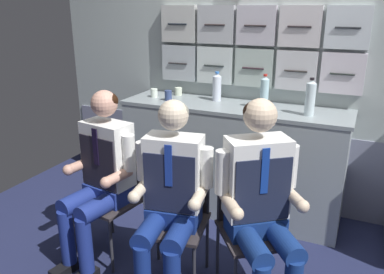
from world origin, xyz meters
TOP-DOWN VIEW (x-y plane):
  - galley_bulkhead at (-0.01, 1.37)m, footprint 4.20×0.14m
  - galley_counter at (-0.25, 1.09)m, footprint 1.90×0.53m
  - folding_chair_left at (-0.82, 0.20)m, footprint 0.46×0.46m
  - crew_member_left at (-0.84, 0.04)m, footprint 0.49×0.63m
  - folding_chair_center at (-0.28, 0.11)m, footprint 0.46×0.46m
  - crew_member_center at (-0.25, -0.05)m, footprint 0.50×0.64m
  - folding_chair_right at (0.18, 0.20)m, footprint 0.56×0.56m
  - crew_member_right at (0.27, 0.07)m, footprint 0.63×0.69m
  - sparkling_bottle_green at (0.37, 1.02)m, footprint 0.07×0.07m
  - water_bottle_blue_cap at (0.01, 1.08)m, footprint 0.07×0.07m
  - water_bottle_tall at (-0.44, 1.19)m, footprint 0.08×0.08m
  - coffee_cup_white at (-0.82, 1.02)m, footprint 0.06×0.06m
  - espresso_cup_small at (-0.84, 1.25)m, footprint 0.07×0.07m
  - coffee_cup_spare at (-1.00, 1.09)m, footprint 0.06×0.06m

SIDE VIEW (x-z plane):
  - galley_counter at x=-0.25m, z-range 0.00..0.96m
  - folding_chair_left at x=-0.82m, z-range 0.09..0.92m
  - folding_chair_center at x=-0.28m, z-range 0.09..0.92m
  - folding_chair_right at x=0.18m, z-range 0.09..0.92m
  - crew_member_left at x=-0.84m, z-range 0.05..1.28m
  - crew_member_center at x=-0.25m, z-range 0.06..1.29m
  - crew_member_right at x=0.27m, z-range 0.06..1.33m
  - espresso_cup_small at x=-0.84m, z-range 0.96..1.03m
  - coffee_cup_spare at x=-1.00m, z-range 0.96..1.04m
  - coffee_cup_white at x=-0.82m, z-range 0.96..1.05m
  - galley_bulkhead at x=-0.01m, z-range -0.01..2.14m
  - water_bottle_tall at x=-0.44m, z-range 0.96..1.21m
  - water_bottle_blue_cap at x=0.01m, z-range 0.96..1.23m
  - sparkling_bottle_green at x=0.37m, z-range 0.96..1.24m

